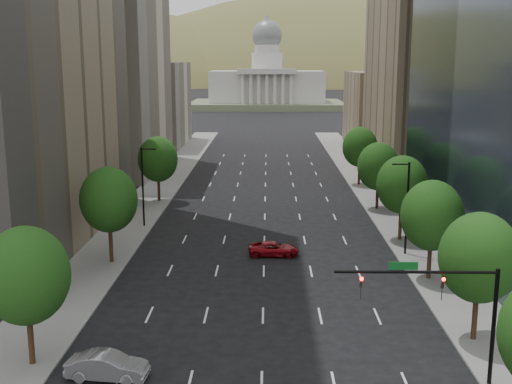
# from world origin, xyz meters

# --- Properties ---
(sidewalk_left) EXTENTS (6.00, 200.00, 0.15)m
(sidewalk_left) POSITION_xyz_m (-15.50, 60.00, 0.07)
(sidewalk_left) COLOR slate
(sidewalk_left) RESTS_ON ground
(sidewalk_right) EXTENTS (6.00, 200.00, 0.15)m
(sidewalk_right) POSITION_xyz_m (15.50, 60.00, 0.07)
(sidewalk_right) COLOR slate
(sidewalk_right) RESTS_ON ground
(midrise_cream_left) EXTENTS (14.00, 30.00, 35.00)m
(midrise_cream_left) POSITION_xyz_m (-25.00, 103.00, 17.50)
(midrise_cream_left) COLOR beige
(midrise_cream_left) RESTS_ON ground
(filler_left) EXTENTS (14.00, 26.00, 18.00)m
(filler_left) POSITION_xyz_m (-25.00, 136.00, 9.00)
(filler_left) COLOR beige
(filler_left) RESTS_ON ground
(parking_tan_right) EXTENTS (14.00, 30.00, 30.00)m
(parking_tan_right) POSITION_xyz_m (25.00, 100.00, 15.00)
(parking_tan_right) COLOR #8C7759
(parking_tan_right) RESTS_ON ground
(filler_right) EXTENTS (14.00, 26.00, 16.00)m
(filler_right) POSITION_xyz_m (25.00, 133.00, 8.00)
(filler_right) COLOR #8C7759
(filler_right) RESTS_ON ground
(tree_right_1) EXTENTS (5.20, 5.20, 8.75)m
(tree_right_1) POSITION_xyz_m (14.00, 36.00, 5.75)
(tree_right_1) COLOR #382316
(tree_right_1) RESTS_ON ground
(tree_right_2) EXTENTS (5.20, 5.20, 8.61)m
(tree_right_2) POSITION_xyz_m (14.00, 48.00, 5.60)
(tree_right_2) COLOR #382316
(tree_right_2) RESTS_ON ground
(tree_right_3) EXTENTS (5.20, 5.20, 8.89)m
(tree_right_3) POSITION_xyz_m (14.00, 60.00, 5.89)
(tree_right_3) COLOR #382316
(tree_right_3) RESTS_ON ground
(tree_right_4) EXTENTS (5.20, 5.20, 8.46)m
(tree_right_4) POSITION_xyz_m (14.00, 74.00, 5.46)
(tree_right_4) COLOR #382316
(tree_right_4) RESTS_ON ground
(tree_right_5) EXTENTS (5.20, 5.20, 8.75)m
(tree_right_5) POSITION_xyz_m (14.00, 90.00, 5.75)
(tree_right_5) COLOR #382316
(tree_right_5) RESTS_ON ground
(tree_left_0) EXTENTS (5.20, 5.20, 8.75)m
(tree_left_0) POSITION_xyz_m (-14.00, 32.00, 5.75)
(tree_left_0) COLOR #382316
(tree_left_0) RESTS_ON ground
(tree_left_1) EXTENTS (5.20, 5.20, 8.97)m
(tree_left_1) POSITION_xyz_m (-14.00, 52.00, 5.96)
(tree_left_1) COLOR #382316
(tree_left_1) RESTS_ON ground
(tree_left_2) EXTENTS (5.20, 5.20, 8.68)m
(tree_left_2) POSITION_xyz_m (-14.00, 78.00, 5.68)
(tree_left_2) COLOR #382316
(tree_left_2) RESTS_ON ground
(streetlight_rn) EXTENTS (1.70, 0.20, 9.00)m
(streetlight_rn) POSITION_xyz_m (13.44, 55.00, 4.84)
(streetlight_rn) COLOR black
(streetlight_rn) RESTS_ON ground
(streetlight_ln) EXTENTS (1.70, 0.20, 9.00)m
(streetlight_ln) POSITION_xyz_m (-13.44, 65.00, 4.84)
(streetlight_ln) COLOR black
(streetlight_ln) RESTS_ON ground
(traffic_signal) EXTENTS (9.12, 0.40, 7.38)m
(traffic_signal) POSITION_xyz_m (10.53, 30.00, 5.17)
(traffic_signal) COLOR black
(traffic_signal) RESTS_ON ground
(capitol) EXTENTS (60.00, 40.00, 35.20)m
(capitol) POSITION_xyz_m (0.00, 249.71, 8.58)
(capitol) COLOR #596647
(capitol) RESTS_ON ground
(foothills) EXTENTS (720.00, 413.00, 263.00)m
(foothills) POSITION_xyz_m (34.67, 599.39, -37.78)
(foothills) COLOR olive
(foothills) RESTS_ON ground
(car_silver) EXTENTS (4.91, 2.13, 1.57)m
(car_silver) POSITION_xyz_m (-9.00, 30.45, 0.79)
(car_silver) COLOR gray
(car_silver) RESTS_ON ground
(car_red_far) EXTENTS (4.81, 2.26, 1.33)m
(car_red_far) POSITION_xyz_m (0.92, 54.60, 0.67)
(car_red_far) COLOR maroon
(car_red_far) RESTS_ON ground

